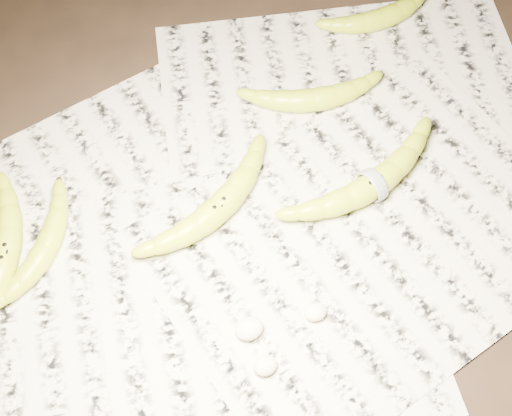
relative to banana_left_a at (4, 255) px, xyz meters
name	(u,v)px	position (x,y,z in m)	size (l,w,h in m)	color
ground	(258,225)	(0.32, -0.07, -0.03)	(3.00, 3.00, 0.00)	black
newspaper_patch	(256,224)	(0.32, -0.07, -0.02)	(0.90, 0.70, 0.01)	beige
banana_left_a	(4,255)	(0.00, 0.00, 0.00)	(0.21, 0.06, 0.04)	#BFC418
banana_left_b	(45,247)	(0.05, -0.01, 0.00)	(0.17, 0.05, 0.03)	#BFC418
banana_center	(218,207)	(0.28, -0.04, 0.00)	(0.21, 0.06, 0.04)	#BFC418
banana_taped	(373,184)	(0.49, -0.09, 0.00)	(0.23, 0.06, 0.04)	#BFC418
banana_upper_a	(314,98)	(0.47, 0.08, 0.00)	(0.18, 0.06, 0.04)	#BFC418
banana_upper_b	(381,17)	(0.64, 0.18, 0.00)	(0.17, 0.05, 0.03)	#BFC418
measuring_tape	(373,184)	(0.49, -0.09, 0.00)	(0.05, 0.05, 0.00)	white
flesh_chunk_a	(249,328)	(0.26, -0.21, -0.01)	(0.04, 0.03, 0.02)	beige
flesh_chunk_b	(265,365)	(0.26, -0.26, -0.01)	(0.03, 0.02, 0.02)	beige
flesh_chunk_c	(316,311)	(0.34, -0.22, -0.01)	(0.03, 0.02, 0.02)	beige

